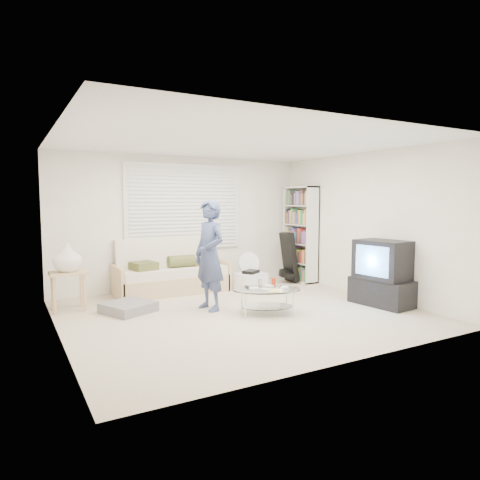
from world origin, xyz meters
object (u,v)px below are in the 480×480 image
bookshelf (300,234)px  tv_unit (382,274)px  coffee_table (267,293)px  futon_sofa (172,275)px

bookshelf → tv_unit: 2.37m
bookshelf → coffee_table: (-2.01, -1.88, -0.67)m
coffee_table → futon_sofa: bearing=108.8°
coffee_table → tv_unit: bearing=-13.1°
tv_unit → bookshelf: bearing=86.9°
futon_sofa → bookshelf: bearing=-4.8°
bookshelf → tv_unit: (-0.13, -2.32, -0.47)m
bookshelf → tv_unit: size_ratio=1.87×
futon_sofa → coffee_table: 2.22m
bookshelf → coffee_table: size_ratio=1.67×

